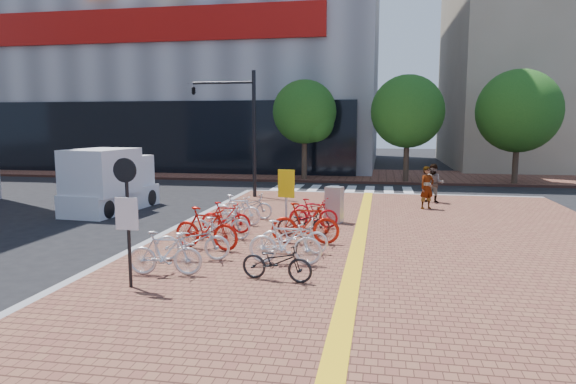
% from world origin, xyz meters
% --- Properties ---
extents(ground, '(120.00, 120.00, 0.00)m').
position_xyz_m(ground, '(0.00, 0.00, 0.00)').
color(ground, black).
rests_on(ground, ground).
extents(sidewalk, '(14.00, 34.00, 0.15)m').
position_xyz_m(sidewalk, '(3.00, -5.00, 0.07)').
color(sidewalk, brown).
rests_on(sidewalk, ground).
extents(tactile_strip, '(0.40, 34.00, 0.01)m').
position_xyz_m(tactile_strip, '(2.00, -5.00, 0.16)').
color(tactile_strip, yellow).
rests_on(tactile_strip, sidewalk).
extents(kerb_west, '(0.25, 34.00, 0.15)m').
position_xyz_m(kerb_west, '(-4.00, -5.00, 0.08)').
color(kerb_west, gray).
rests_on(kerb_west, ground).
extents(kerb_north, '(14.00, 0.25, 0.15)m').
position_xyz_m(kerb_north, '(3.00, 12.00, 0.08)').
color(kerb_north, gray).
rests_on(kerb_north, ground).
extents(far_sidewalk, '(70.00, 8.00, 0.15)m').
position_xyz_m(far_sidewalk, '(0.00, 21.00, 0.07)').
color(far_sidewalk, brown).
rests_on(far_sidewalk, ground).
extents(department_store, '(36.00, 24.27, 28.00)m').
position_xyz_m(department_store, '(-15.99, 31.95, 13.98)').
color(department_store, gray).
rests_on(department_store, ground).
extents(crosswalk, '(7.50, 4.00, 0.01)m').
position_xyz_m(crosswalk, '(0.50, 14.00, 0.01)').
color(crosswalk, silver).
rests_on(crosswalk, ground).
extents(street_trees, '(16.20, 4.60, 6.35)m').
position_xyz_m(street_trees, '(5.04, 17.45, 4.10)').
color(street_trees, '#38281E').
rests_on(street_trees, far_sidewalk).
extents(bike_0, '(1.72, 0.69, 1.01)m').
position_xyz_m(bike_0, '(-2.12, -2.63, 0.65)').
color(bike_0, silver).
rests_on(bike_0, sidewalk).
extents(bike_1, '(1.96, 1.01, 0.98)m').
position_xyz_m(bike_1, '(-1.98, -1.32, 0.64)').
color(bike_1, silver).
rests_on(bike_1, sidewalk).
extents(bike_2, '(1.97, 0.87, 1.15)m').
position_xyz_m(bike_2, '(-2.01, -0.18, 0.72)').
color(bike_2, '#AF150C').
rests_on(bike_2, sidewalk).
extents(bike_3, '(1.88, 0.94, 0.94)m').
position_xyz_m(bike_3, '(-2.01, 1.00, 0.62)').
color(bike_3, silver).
rests_on(bike_3, sidewalk).
extents(bike_4, '(1.61, 0.50, 0.96)m').
position_xyz_m(bike_4, '(-2.13, 1.96, 0.63)').
color(bike_4, '#BA0D0D').
rests_on(bike_4, sidewalk).
extents(bike_5, '(1.74, 0.76, 1.01)m').
position_xyz_m(bike_5, '(-2.11, 3.22, 0.65)').
color(bike_5, white).
rests_on(bike_5, sidewalk).
extents(bike_6, '(1.74, 0.61, 0.91)m').
position_xyz_m(bike_6, '(-2.04, 4.36, 0.61)').
color(bike_6, '#BBBBC0').
rests_on(bike_6, sidewalk).
extents(bike_7, '(1.67, 0.79, 0.84)m').
position_xyz_m(bike_7, '(0.42, -2.56, 0.57)').
color(bike_7, black).
rests_on(bike_7, sidewalk).
extents(bike_8, '(1.80, 0.53, 1.08)m').
position_xyz_m(bike_8, '(0.36, -1.26, 0.69)').
color(bike_8, white).
rests_on(bike_8, sidewalk).
extents(bike_9, '(1.82, 0.76, 0.93)m').
position_xyz_m(bike_9, '(0.39, -0.20, 0.62)').
color(bike_9, white).
rests_on(bike_9, sidewalk).
extents(bike_10, '(1.96, 0.63, 1.17)m').
position_xyz_m(bike_10, '(0.51, 0.97, 0.73)').
color(bike_10, '#AD1A0C').
rests_on(bike_10, sidewalk).
extents(bike_11, '(1.67, 0.86, 0.83)m').
position_xyz_m(bike_11, '(0.33, 1.93, 0.57)').
color(bike_11, black).
rests_on(bike_11, sidewalk).
extents(bike_12, '(1.61, 0.53, 0.96)m').
position_xyz_m(bike_12, '(0.45, 3.19, 0.63)').
color(bike_12, '#AE0C15').
rests_on(bike_12, sidewalk).
extents(bike_13, '(1.73, 0.84, 0.87)m').
position_xyz_m(bike_13, '(0.42, 4.33, 0.59)').
color(bike_13, '#AE0C1C').
rests_on(bike_13, sidewalk).
extents(pedestrian_a, '(0.74, 0.67, 1.69)m').
position_xyz_m(pedestrian_a, '(4.39, 7.69, 1.00)').
color(pedestrian_a, gray).
rests_on(pedestrian_a, sidewalk).
extents(pedestrian_b, '(0.90, 0.76, 1.66)m').
position_xyz_m(pedestrian_b, '(4.82, 9.42, 0.98)').
color(pedestrian_b, '#4F5764').
rests_on(pedestrian_b, sidewalk).
extents(utility_box, '(0.65, 0.54, 1.23)m').
position_xyz_m(utility_box, '(1.03, 4.24, 0.77)').
color(utility_box, '#A8A7AC').
rests_on(utility_box, sidewalk).
extents(yellow_sign, '(0.53, 0.18, 1.98)m').
position_xyz_m(yellow_sign, '(-0.27, 2.21, 1.52)').
color(yellow_sign, '#B7B7BC').
rests_on(yellow_sign, sidewalk).
extents(notice_sign, '(0.50, 0.11, 2.69)m').
position_xyz_m(notice_sign, '(-2.49, -3.56, 1.85)').
color(notice_sign, black).
rests_on(notice_sign, sidewalk).
extents(traffic_light_pole, '(3.08, 1.19, 5.73)m').
position_xyz_m(traffic_light_pole, '(-4.48, 9.77, 4.11)').
color(traffic_light_pole, black).
rests_on(traffic_light_pole, sidewalk).
extents(box_truck, '(2.24, 4.53, 2.54)m').
position_xyz_m(box_truck, '(-8.15, 5.77, 1.20)').
color(box_truck, white).
rests_on(box_truck, ground).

